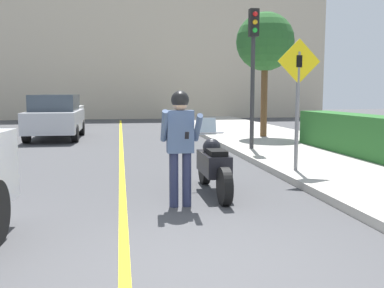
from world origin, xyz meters
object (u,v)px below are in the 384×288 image
at_px(street_tree, 265,43).
at_px(parked_car_white, 62,111).
at_px(traffic_light, 253,53).
at_px(parked_car_silver, 56,117).
at_px(person_biker, 180,136).
at_px(motorcycle, 213,165).
at_px(crossing_sign, 298,92).

bearing_deg(street_tree, parked_car_white, 138.74).
bearing_deg(traffic_light, parked_car_silver, 140.99).
bearing_deg(person_biker, traffic_light, 62.45).
height_order(motorcycle, traffic_light, traffic_light).
distance_m(traffic_light, street_tree, 3.71).
distance_m(motorcycle, street_tree, 9.36).
distance_m(street_tree, parked_car_silver, 8.33).
distance_m(motorcycle, crossing_sign, 2.65).
xyz_separation_m(crossing_sign, parked_car_silver, (-6.03, 8.58, -0.91)).
distance_m(traffic_light, parked_car_silver, 8.22).
bearing_deg(crossing_sign, parked_car_silver, 125.11).
bearing_deg(parked_car_white, crossing_sign, -65.19).
bearing_deg(motorcycle, parked_car_silver, 112.39).
bearing_deg(street_tree, parked_car_silver, 167.59).
height_order(street_tree, parked_car_white, street_tree).
bearing_deg(crossing_sign, street_tree, 76.46).
height_order(crossing_sign, parked_car_silver, crossing_sign).
relative_size(person_biker, street_tree, 0.39).
bearing_deg(traffic_light, parked_car_white, 122.42).
relative_size(traffic_light, street_tree, 0.87).
relative_size(crossing_sign, parked_car_white, 0.64).
bearing_deg(parked_car_white, traffic_light, -57.58).
height_order(motorcycle, parked_car_white, parked_car_white).
distance_m(motorcycle, parked_car_silver, 10.54).
xyz_separation_m(motorcycle, parked_car_white, (-4.47, 15.19, 0.36)).
bearing_deg(person_biker, motorcycle, 48.69).
xyz_separation_m(motorcycle, street_tree, (3.68, 8.04, 3.08)).
distance_m(person_biker, street_tree, 10.16).
xyz_separation_m(person_biker, traffic_light, (2.87, 5.50, 1.78)).
height_order(person_biker, parked_car_silver, person_biker).
height_order(person_biker, street_tree, street_tree).
height_order(person_biker, traffic_light, traffic_light).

